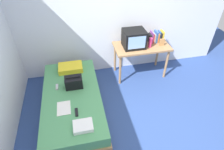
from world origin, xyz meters
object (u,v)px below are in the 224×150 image
handbag (74,82)px  folded_towel (83,126)px  bed (73,104)px  magazine (64,108)px  tv (134,39)px  pillow (71,68)px  water_bottle (150,43)px  desk (141,49)px  remote_silver (57,87)px  book_row (156,37)px  remote_dark (77,112)px  picture_frame (162,42)px

handbag → folded_towel: handbag is taller
bed → magazine: 0.40m
tv → magazine: 1.94m
pillow → water_bottle: bearing=2.8°
desk → remote_silver: (-1.78, -0.65, -0.16)m
water_bottle → magazine: size_ratio=0.71×
book_row → folded_towel: size_ratio=1.08×
bed → handbag: (0.06, 0.19, 0.35)m
desk → book_row: book_row is taller
remote_silver → bed: bearing=-43.5°
bed → remote_silver: (-0.24, 0.23, 0.26)m
water_bottle → remote_silver: 2.03m
desk → folded_towel: bearing=-131.4°
book_row → remote_dark: book_row is taller
picture_frame → desk: bearing=167.0°
desk → book_row: bearing=15.4°
water_bottle → book_row: bearing=42.8°
tv → pillow: (-1.33, -0.18, -0.39)m
pillow → handbag: size_ratio=1.54×
magazine → remote_dark: size_ratio=1.86×
desk → remote_dark: 1.98m
water_bottle → folded_towel: 2.18m
tv → pillow: bearing=-172.5°
book_row → pillow: book_row is taller
water_bottle → folded_towel: bearing=-135.8°
bed → water_bottle: water_bottle is taller
remote_silver → desk: bearing=20.1°
remote_silver → folded_towel: folded_towel is taller
magazine → remote_silver: (-0.11, 0.52, 0.01)m
tv → water_bottle: bearing=-16.6°
remote_silver → tv: bearing=22.2°
magazine → remote_silver: size_ratio=2.01×
bed → book_row: 2.21m
picture_frame → folded_towel: bearing=-140.2°
picture_frame → remote_silver: (-2.18, -0.56, -0.33)m
book_row → magazine: (-2.01, -1.26, -0.37)m
book_row → picture_frame: size_ratio=1.90×
desk → handbag: size_ratio=3.87×
water_bottle → picture_frame: bearing=0.9°
book_row → handbag: size_ratio=1.00×
tv → picture_frame: 0.60m
tv → handbag: tv is taller
pillow → folded_towel: 1.43m
desk → water_bottle: (0.14, -0.10, 0.20)m
handbag → bed: bearing=-108.7°
book_row → folded_towel: 2.46m
handbag → remote_silver: size_ratio=2.08×
bed → picture_frame: bearing=22.1°
book_row → pillow: size_ratio=0.65×
magazine → pillow: bearing=81.2°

